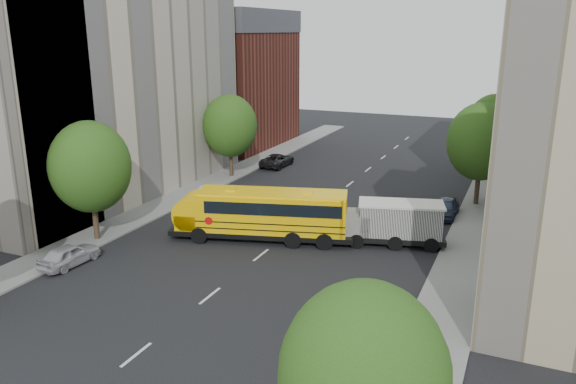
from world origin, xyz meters
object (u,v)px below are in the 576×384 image
Objects in this scene: parked_car_1 at (213,192)px; school_bus at (260,212)px; street_tree_2 at (230,126)px; street_tree_4 at (482,142)px; safari_truck at (393,222)px; parked_car_2 at (277,160)px; street_tree_5 at (493,123)px; street_tree_3 at (363,377)px; parked_car_4 at (446,208)px; parked_car_0 at (69,255)px; parked_car_5 at (478,155)px; street_tree_1 at (90,167)px; parked_car_3 at (360,345)px.

school_bus is at bearing 139.31° from parked_car_1.
street_tree_4 reaches higher than street_tree_2.
safari_truck reaches higher than parked_car_2.
street_tree_5 is 28.48m from school_bus.
street_tree_3 is 28.45m from parked_car_4.
street_tree_3 is 0.95× the size of street_tree_5.
street_tree_3 is 0.88× the size of street_tree_4.
parked_car_0 is 0.82× the size of parked_car_2.
street_tree_3 is 48.12m from parked_car_5.
street_tree_2 is 26.38m from parked_car_5.
street_tree_4 is at bearing 65.63° from parked_car_4.
parked_car_4 is 0.88× the size of parked_car_5.
street_tree_1 reaches higher than street_tree_3.
safari_truck is at bearing -31.44° from street_tree_2.
street_tree_4 is 1.73× the size of parked_car_2.
parked_car_3 is 40.45m from parked_car_5.
school_bus is at bearing -115.59° from street_tree_5.
street_tree_5 is (-0.00, 12.00, -0.37)m from street_tree_4.
school_bus is 14.34m from parked_car_4.
parked_car_4 is at bearing 153.24° from parked_car_2.
street_tree_4 is (22.00, 0.00, 0.25)m from street_tree_2.
parked_car_5 is (18.40, 10.38, 0.08)m from parked_car_2.
street_tree_3 is 1.52× the size of parked_car_2.
street_tree_5 reaches higher than school_bus.
parked_car_1 is at bearing 78.69° from street_tree_1.
parked_car_1 is (-15.76, 3.98, -0.86)m from safari_truck.
parked_car_4 reaches higher than parked_car_3.
street_tree_2 is 21.32m from safari_truck.
street_tree_5 reaches higher than parked_car_3.
street_tree_3 is 1.60× the size of parked_car_3.
street_tree_1 is at bearing -174.03° from safari_truck.
parked_car_3 is at bearing 121.18° from parked_car_2.
street_tree_2 is 0.63× the size of school_bus.
street_tree_2 is 0.95× the size of street_tree_4.
safari_truck is 1.57× the size of parked_car_3.
street_tree_3 is at bearing -55.49° from street_tree_2.
street_tree_5 is 36.77m from parked_car_3.
parked_car_1 is at bearing -72.56° from street_tree_2.
street_tree_1 is 2.00× the size of parked_car_4.
street_tree_3 is 23.28m from parked_car_0.
street_tree_4 is (0.00, 32.00, 0.62)m from street_tree_3.
street_tree_1 is 39.94m from parked_car_5.
school_bus is at bearing -115.73° from parked_car_5.
street_tree_5 is at bearing 90.00° from street_tree_3.
parked_car_1 is at bearing 131.84° from parked_car_3.
parked_car_1 is at bearing 128.38° from street_tree_3.
street_tree_2 reaches higher than parked_car_3.
street_tree_5 is 16.45m from parked_car_4.
street_tree_5 is 27.74m from parked_car_1.
street_tree_5 is at bearing 64.66° from safari_truck.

